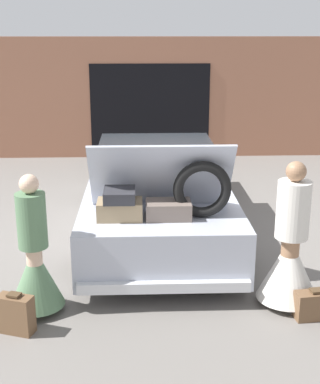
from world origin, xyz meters
The scene contains 7 objects.
ground_plane centered at (0.00, 0.00, 0.00)m, with size 40.00×40.00×0.00m, color slate.
garage_wall_back centered at (0.00, 4.88, 1.39)m, with size 12.00×0.14×2.80m.
car centered at (0.00, -0.01, 0.60)m, with size 2.04×5.09×1.73m.
person_left centered at (-1.39, -2.49, 0.55)m, with size 0.60×0.60×1.56m.
person_right centered at (1.39, -2.44, 0.58)m, with size 0.69×0.69×1.65m.
suitcase_beside_left_person centered at (-1.53, -2.93, 0.20)m, with size 0.40×0.28×0.43m.
suitcase_beside_right_person centered at (1.63, -2.76, 0.15)m, with size 0.50×0.24×0.34m.
Camera 1 is at (-0.24, -7.79, 2.98)m, focal length 50.00 mm.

